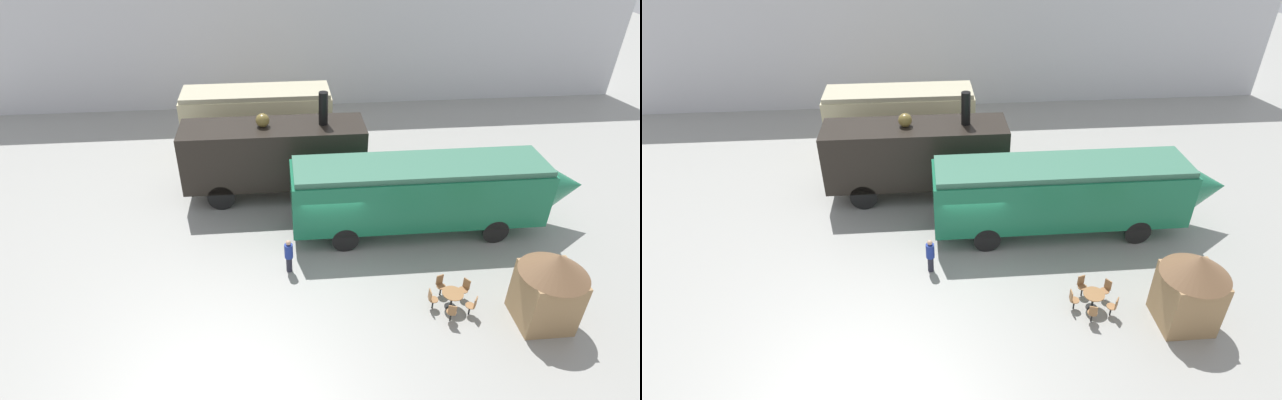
% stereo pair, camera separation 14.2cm
% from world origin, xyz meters
% --- Properties ---
extents(ground_plane, '(80.00, 80.00, 0.00)m').
position_xyz_m(ground_plane, '(0.00, 0.00, 0.00)').
color(ground_plane, gray).
extents(backdrop_wall, '(44.00, 0.15, 9.00)m').
position_xyz_m(backdrop_wall, '(0.00, 15.70, 4.50)').
color(backdrop_wall, silver).
rests_on(backdrop_wall, ground_plane).
extents(passenger_coach_vintage, '(8.05, 2.48, 3.84)m').
position_xyz_m(passenger_coach_vintage, '(-3.13, 8.62, 2.25)').
color(passenger_coach_vintage, beige).
rests_on(passenger_coach_vintage, ground_plane).
extents(steam_locomotive, '(8.64, 2.44, 5.29)m').
position_xyz_m(steam_locomotive, '(-2.27, 4.20, 2.28)').
color(steam_locomotive, black).
rests_on(steam_locomotive, ground_plane).
extents(streamlined_locomotive, '(12.91, 2.64, 3.41)m').
position_xyz_m(streamlined_locomotive, '(4.64, 0.64, 2.04)').
color(streamlined_locomotive, '#196B47').
rests_on(streamlined_locomotive, ground_plane).
extents(cafe_table_near, '(0.78, 0.78, 0.71)m').
position_xyz_m(cafe_table_near, '(4.05, -4.26, 0.54)').
color(cafe_table_near, black).
rests_on(cafe_table_near, ground_plane).
extents(cafe_chair_0, '(0.37, 0.39, 0.87)m').
position_xyz_m(cafe_chair_0, '(3.83, -3.53, 0.51)').
color(cafe_chair_0, black).
rests_on(cafe_chair_0, ground_plane).
extents(cafe_chair_1, '(0.36, 0.36, 0.87)m').
position_xyz_m(cafe_chair_1, '(3.29, -4.25, 0.51)').
color(cafe_chair_1, black).
rests_on(cafe_chair_1, ground_plane).
extents(cafe_chair_2, '(0.37, 0.39, 0.87)m').
position_xyz_m(cafe_chair_2, '(3.81, -4.98, 0.51)').
color(cafe_chair_2, black).
rests_on(cafe_chair_2, ground_plane).
extents(cafe_chair_3, '(0.40, 0.40, 0.87)m').
position_xyz_m(cafe_chair_3, '(4.67, -4.72, 0.51)').
color(cafe_chair_3, black).
rests_on(cafe_chair_3, ground_plane).
extents(cafe_chair_4, '(0.40, 0.40, 0.87)m').
position_xyz_m(cafe_chair_4, '(4.68, -3.82, 0.51)').
color(cafe_chair_4, black).
rests_on(cafe_chair_4, ground_plane).
extents(visitor_person, '(0.34, 0.34, 1.53)m').
position_xyz_m(visitor_person, '(-1.83, -1.68, 0.82)').
color(visitor_person, '#262633').
rests_on(visitor_person, ground_plane).
extents(ticket_kiosk, '(2.34, 2.34, 3.00)m').
position_xyz_m(ticket_kiosk, '(7.04, -5.15, 1.67)').
color(ticket_kiosk, '#99754C').
rests_on(ticket_kiosk, ground_plane).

